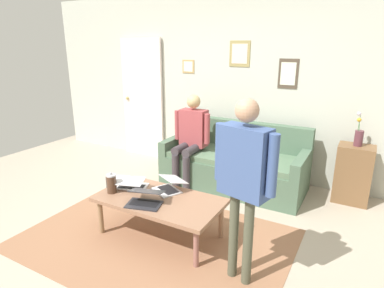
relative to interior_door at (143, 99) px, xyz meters
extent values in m
plane|color=#AFA18D|center=(-1.68, 2.11, -1.02)|extent=(7.68, 7.68, 0.00)
cube|color=#946548|center=(-1.75, 2.16, -1.02)|extent=(2.67, 1.86, 0.01)
cube|color=beige|center=(-1.68, -0.09, 0.33)|extent=(7.04, 0.10, 2.70)
cube|color=#4D4033|center=(-2.47, -0.04, 0.53)|extent=(0.27, 0.02, 0.40)
cube|color=silver|center=(-2.47, -0.03, 0.53)|extent=(0.20, 0.00, 0.30)
cube|color=tan|center=(-0.90, -0.04, 0.58)|extent=(0.21, 0.02, 0.21)
cube|color=silver|center=(-0.90, -0.03, 0.58)|extent=(0.16, 0.00, 0.16)
cube|color=#9E8D53|center=(-1.76, -0.04, 0.78)|extent=(0.31, 0.02, 0.36)
cube|color=beige|center=(-1.76, -0.03, 0.78)|extent=(0.24, 0.00, 0.28)
cube|color=white|center=(0.00, 0.00, 0.00)|extent=(0.82, 0.05, 2.05)
sphere|color=tan|center=(0.31, 0.04, 0.00)|extent=(0.06, 0.06, 0.06)
cube|color=#4C6751|center=(-1.95, 0.53, -0.81)|extent=(1.95, 0.85, 0.42)
cube|color=#567257|center=(-1.95, 0.55, -0.56)|extent=(1.71, 0.77, 0.08)
cube|color=#4C6751|center=(-1.95, 0.18, -0.37)|extent=(1.95, 0.14, 0.46)
cube|color=#4C6751|center=(-2.86, 0.53, -0.50)|extent=(0.12, 0.85, 0.20)
cube|color=#4C6751|center=(-1.03, 0.53, -0.50)|extent=(0.12, 0.85, 0.20)
cube|color=#91674E|center=(-1.75, 2.06, -0.62)|extent=(1.29, 0.69, 0.04)
cylinder|color=#956158|center=(-2.32, 2.33, -0.83)|extent=(0.05, 0.05, 0.39)
cylinder|color=#8F6D4C|center=(-1.18, 2.33, -0.83)|extent=(0.05, 0.05, 0.39)
cylinder|color=#976F52|center=(-2.32, 1.78, -0.83)|extent=(0.05, 0.05, 0.39)
cylinder|color=#876D51|center=(-1.18, 1.78, -0.83)|extent=(0.05, 0.05, 0.39)
cube|color=#28282D|center=(-1.70, 2.25, -0.59)|extent=(0.38, 0.30, 0.01)
cube|color=black|center=(-1.69, 2.23, -0.58)|extent=(0.31, 0.20, 0.00)
cube|color=#28282D|center=(-1.68, 2.17, -0.49)|extent=(0.38, 0.28, 0.06)
cube|color=#A7D7E1|center=(-1.68, 2.17, -0.49)|extent=(0.34, 0.26, 0.05)
cube|color=silver|center=(-1.72, 1.88, -0.59)|extent=(0.37, 0.34, 0.01)
cube|color=black|center=(-1.73, 1.86, -0.58)|extent=(0.28, 0.24, 0.00)
cube|color=silver|center=(-1.76, 1.80, -0.48)|extent=(0.36, 0.33, 0.06)
cube|color=#ACD3F3|center=(-1.76, 1.80, -0.48)|extent=(0.32, 0.29, 0.05)
cube|color=silver|center=(-1.32, 1.97, -0.59)|extent=(0.38, 0.31, 0.01)
cube|color=black|center=(-1.33, 1.99, -0.58)|extent=(0.31, 0.21, 0.00)
cube|color=silver|center=(-1.35, 2.06, -0.48)|extent=(0.38, 0.30, 0.03)
cube|color=#2F1B22|center=(-1.35, 2.06, -0.48)|extent=(0.34, 0.27, 0.02)
cylinder|color=#4C3323|center=(-1.23, 2.18, -0.50)|extent=(0.10, 0.10, 0.19)
cylinder|color=#B7B7BC|center=(-1.23, 2.18, -0.40)|extent=(0.10, 0.10, 0.02)
sphere|color=#B2B2B7|center=(-1.23, 2.18, -0.38)|extent=(0.03, 0.03, 0.03)
cube|color=black|center=(-1.16, 2.18, -0.49)|extent=(0.01, 0.01, 0.13)
cube|color=brown|center=(-3.44, 0.22, -0.65)|extent=(0.42, 0.32, 0.75)
cylinder|color=brown|center=(-3.44, 0.22, -0.18)|extent=(0.10, 0.10, 0.19)
cylinder|color=#3D7038|center=(-3.42, 0.23, -0.02)|extent=(0.01, 0.02, 0.13)
sphere|color=gold|center=(-3.41, 0.23, 0.05)|extent=(0.05, 0.05, 0.05)
cylinder|color=#3D7038|center=(-3.42, 0.24, -0.02)|extent=(0.02, 0.02, 0.14)
sphere|color=gold|center=(-3.42, 0.25, 0.05)|extent=(0.03, 0.03, 0.03)
cylinder|color=#3D7038|center=(-3.42, 0.22, 0.02)|extent=(0.01, 0.04, 0.20)
sphere|color=silver|center=(-3.40, 0.22, 0.12)|extent=(0.05, 0.05, 0.05)
cylinder|color=#4C4F3C|center=(-2.79, 2.30, -0.63)|extent=(0.08, 0.08, 0.79)
cylinder|color=#4C4F3C|center=(-2.65, 2.27, -0.63)|extent=(0.08, 0.08, 0.79)
cube|color=#3E568C|center=(-2.72, 2.29, 0.05)|extent=(0.43, 0.26, 0.56)
cylinder|color=#3E568C|center=(-2.95, 2.34, 0.08)|extent=(0.10, 0.10, 0.48)
cylinder|color=#3E568C|center=(-2.49, 2.23, 0.08)|extent=(0.10, 0.10, 0.48)
sphere|color=tan|center=(-2.72, 2.29, 0.45)|extent=(0.18, 0.18, 0.18)
cylinder|color=#3D373C|center=(-1.45, 0.99, -0.77)|extent=(0.10, 0.10, 0.50)
cylinder|color=#3D373C|center=(-1.28, 0.99, -0.77)|extent=(0.10, 0.10, 0.50)
cylinder|color=#3D373C|center=(-1.45, 0.81, -0.47)|extent=(0.12, 0.40, 0.12)
cylinder|color=#3D373C|center=(-1.28, 0.81, -0.47)|extent=(0.12, 0.40, 0.12)
cube|color=#A14347|center=(-1.37, 0.63, -0.21)|extent=(0.37, 0.20, 0.52)
cylinder|color=#A14347|center=(-1.60, 0.68, -0.19)|extent=(0.08, 0.08, 0.42)
cylinder|color=#A14347|center=(-1.13, 0.68, -0.19)|extent=(0.08, 0.08, 0.42)
sphere|color=tan|center=(-1.37, 0.63, 0.16)|extent=(0.19, 0.19, 0.19)
camera|label=1|loc=(-3.51, 4.54, 0.91)|focal=30.45mm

